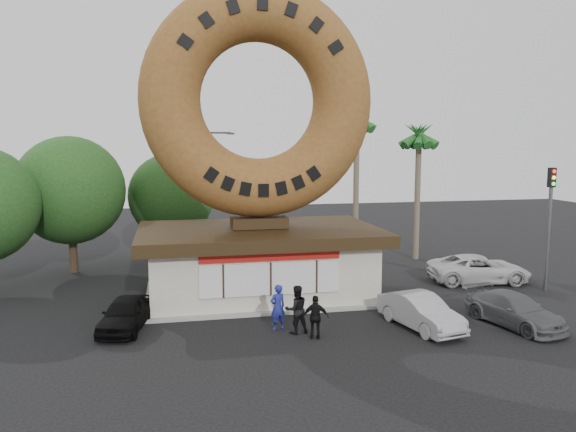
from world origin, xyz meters
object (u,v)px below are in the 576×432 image
Objects in this scene: person_left at (278,307)px; car_silver at (421,312)px; car_white at (479,269)px; street_lamp at (206,187)px; traffic_signal at (550,213)px; person_center at (296,309)px; car_grey at (514,310)px; person_right at (316,317)px; giant_donut at (258,101)px; donut_shop at (259,259)px; car_black at (125,314)px.

person_left reaches higher than car_silver.
car_white reaches higher than car_silver.
street_lamp is 19.90m from traffic_signal.
person_center is 8.77m from car_grey.
person_right is at bearing 113.64° from person_left.
traffic_signal is at bearing -171.26° from person_center.
giant_donut is 9.68m from person_left.
person_left is 9.46m from car_grey.
person_right is at bearing 120.72° from person_center.
street_lamp reaches higher than donut_shop.
car_white is at bearing 24.42° from car_black.
person_right is (-12.89, -4.35, -3.04)m from traffic_signal.
car_black is at bearing 110.93° from car_white.
person_left is 0.41× the size of car_grey.
person_center is 12.50m from car_white.
traffic_signal is 14.71m from person_left.
car_grey is (9.27, -6.50, -8.53)m from giant_donut.
person_center is 0.36× the size of car_white.
person_center is (2.40, -15.61, -3.54)m from street_lamp.
donut_shop is at bearing -90.66° from person_center.
car_grey is (8.15, -0.14, -0.19)m from person_right.
car_black is at bearing -5.42° from person_right.
person_right is 0.38× the size of car_grey.
street_lamp is at bearing -102.04° from person_left.
car_black is (-4.05, -13.82, -3.84)m from street_lamp.
car_grey is at bearing -166.54° from person_right.
person_center is 0.50× the size of car_black.
person_left is at bearing -90.87° from donut_shop.
car_silver is at bearing 159.65° from car_grey.
traffic_signal reaches higher than car_grey.
donut_shop is at bearing -65.59° from person_right.
giant_donut reaches higher than car_grey.
person_left is (-0.08, -5.04, -0.86)m from donut_shop.
car_white is (-2.36, 2.17, -3.14)m from traffic_signal.
donut_shop is at bearing -109.65° from person_left.
street_lamp is (-1.86, 10.00, -4.68)m from giant_donut.
traffic_signal is 20.24m from car_black.
car_white is at bearing -158.77° from person_center.
person_right is 4.35m from car_silver.
giant_donut is 14.17m from car_grey.
street_lamp reaches higher than car_white.
traffic_signal is at bearing -8.10° from donut_shop.
street_lamp is 4.26× the size of person_center.
traffic_signal is 1.62× the size of car_black.
giant_donut reaches higher than traffic_signal.
person_left is 5.62m from car_silver.
person_center reaches higher than car_white.
donut_shop is 2.15× the size of car_white.
traffic_signal is at bearing -37.14° from street_lamp.
street_lamp reaches higher than person_left.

